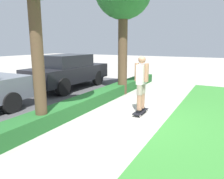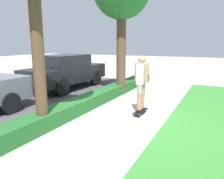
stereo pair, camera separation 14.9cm
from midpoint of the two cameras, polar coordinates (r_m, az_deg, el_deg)
ground_plane at (r=6.16m, az=4.65°, el=-7.68°), size 60.00×60.00×0.00m
street_asphalt at (r=8.64m, az=-21.85°, el=-2.71°), size 12.51×5.00×0.01m
hedge_row at (r=6.86m, az=-7.71°, el=-3.95°), size 12.51×0.60×0.40m
skateboard at (r=6.59m, az=8.10°, el=-5.74°), size 0.77×0.24×0.09m
skater_person at (r=6.38m, az=8.33°, el=1.86°), size 0.49×0.42×1.63m
parked_car_middle at (r=10.27m, az=-11.05°, el=4.82°), size 4.26×1.80×1.56m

